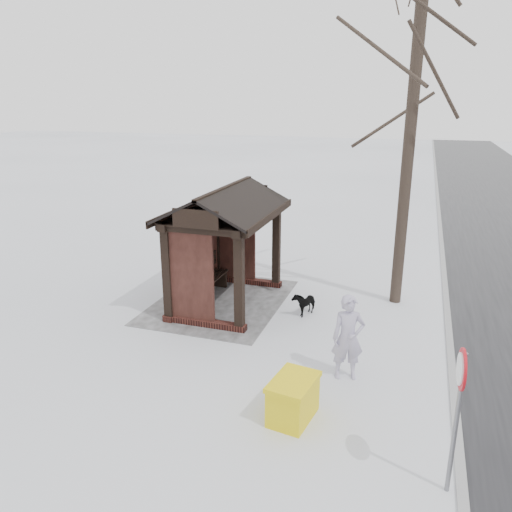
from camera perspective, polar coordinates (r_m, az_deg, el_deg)
The scene contains 9 objects.
ground at distance 13.26m, azimuth -3.29°, elevation -5.33°, with size 120.00×120.00×0.00m, color silver.
kerb at distance 12.48m, azimuth 21.17°, elevation -8.04°, with size 120.00×0.15×0.06m, color gray.
trampled_patch at distance 13.33m, azimuth -4.09°, elevation -5.19°, with size 4.20×3.20×0.02m, color gray.
bus_shelter at distance 12.64m, azimuth -4.13°, elevation 3.84°, with size 3.60×2.40×3.09m.
tree_near at distance 12.88m, azimuth 17.96°, elevation 21.24°, with size 3.42×3.42×9.03m.
pedestrian at distance 9.69m, azimuth 10.47°, elevation -9.15°, with size 0.61×0.40×1.68m, color #AAA2BE.
dog at distance 12.53m, azimuth 5.55°, elevation -5.31°, with size 0.33×0.71×0.60m, color black.
grit_bin at distance 8.66m, azimuth 4.26°, elevation -15.96°, with size 1.05×0.79×0.74m.
road_sign at distance 7.12m, azimuth 22.20°, elevation -14.05°, with size 0.55×0.10×2.15m.
Camera 1 is at (11.34, 4.56, 5.14)m, focal length 35.00 mm.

